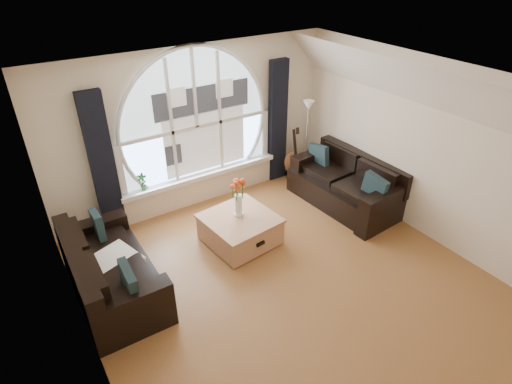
% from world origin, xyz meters
% --- Properties ---
extents(ground, '(5.00, 5.50, 0.01)m').
position_xyz_m(ground, '(0.00, 0.00, 0.00)').
color(ground, brown).
rests_on(ground, ground).
extents(ceiling, '(5.00, 5.50, 0.01)m').
position_xyz_m(ceiling, '(0.00, 0.00, 2.70)').
color(ceiling, silver).
rests_on(ceiling, ground).
extents(wall_back, '(5.00, 0.01, 2.70)m').
position_xyz_m(wall_back, '(0.00, 2.75, 1.35)').
color(wall_back, beige).
rests_on(wall_back, ground).
extents(wall_left, '(0.01, 5.50, 2.70)m').
position_xyz_m(wall_left, '(-2.50, 0.00, 1.35)').
color(wall_left, beige).
rests_on(wall_left, ground).
extents(wall_right, '(0.01, 5.50, 2.70)m').
position_xyz_m(wall_right, '(2.50, 0.00, 1.35)').
color(wall_right, beige).
rests_on(wall_right, ground).
extents(attic_slope, '(0.92, 5.50, 0.72)m').
position_xyz_m(attic_slope, '(2.20, 0.00, 2.35)').
color(attic_slope, silver).
rests_on(attic_slope, ground).
extents(arched_window, '(2.60, 0.06, 2.15)m').
position_xyz_m(arched_window, '(0.00, 2.72, 1.62)').
color(arched_window, silver).
rests_on(arched_window, wall_back).
extents(window_sill, '(2.90, 0.22, 0.08)m').
position_xyz_m(window_sill, '(0.00, 2.65, 0.51)').
color(window_sill, white).
rests_on(window_sill, wall_back).
extents(window_frame, '(2.76, 0.08, 2.15)m').
position_xyz_m(window_frame, '(0.00, 2.69, 1.62)').
color(window_frame, white).
rests_on(window_frame, wall_back).
extents(neighbor_house, '(1.70, 0.02, 1.50)m').
position_xyz_m(neighbor_house, '(0.15, 2.71, 1.50)').
color(neighbor_house, silver).
rests_on(neighbor_house, wall_back).
extents(curtain_left, '(0.35, 0.12, 2.30)m').
position_xyz_m(curtain_left, '(-1.60, 2.63, 1.15)').
color(curtain_left, black).
rests_on(curtain_left, ground).
extents(curtain_right, '(0.35, 0.12, 2.30)m').
position_xyz_m(curtain_right, '(1.60, 2.63, 1.15)').
color(curtain_right, black).
rests_on(curtain_right, ground).
extents(sofa_left, '(0.97, 1.90, 0.84)m').
position_xyz_m(sofa_left, '(-2.02, 1.21, 0.40)').
color(sofa_left, black).
rests_on(sofa_left, ground).
extents(sofa_right, '(1.10, 2.02, 0.87)m').
position_xyz_m(sofa_right, '(2.04, 1.19, 0.40)').
color(sofa_right, black).
rests_on(sofa_right, ground).
extents(coffee_chest, '(1.10, 1.10, 0.49)m').
position_xyz_m(coffee_chest, '(-0.07, 1.25, 0.25)').
color(coffee_chest, tan).
rests_on(coffee_chest, ground).
extents(throw_blanket, '(0.70, 0.70, 0.10)m').
position_xyz_m(throw_blanket, '(-1.96, 1.20, 0.50)').
color(throw_blanket, silver).
rests_on(throw_blanket, sofa_left).
extents(vase_flowers, '(0.24, 0.24, 0.70)m').
position_xyz_m(vase_flowers, '(-0.04, 1.32, 0.84)').
color(vase_flowers, white).
rests_on(vase_flowers, coffee_chest).
extents(floor_lamp, '(0.24, 0.24, 1.60)m').
position_xyz_m(floor_lamp, '(1.99, 2.25, 0.80)').
color(floor_lamp, '#B2B2B2').
rests_on(floor_lamp, ground).
extents(guitar, '(0.37, 0.26, 1.06)m').
position_xyz_m(guitar, '(1.89, 2.51, 0.53)').
color(guitar, brown).
rests_on(guitar, ground).
extents(potted_plant, '(0.19, 0.16, 0.30)m').
position_xyz_m(potted_plant, '(-1.05, 2.65, 0.70)').
color(potted_plant, '#1E6023').
rests_on(potted_plant, window_sill).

